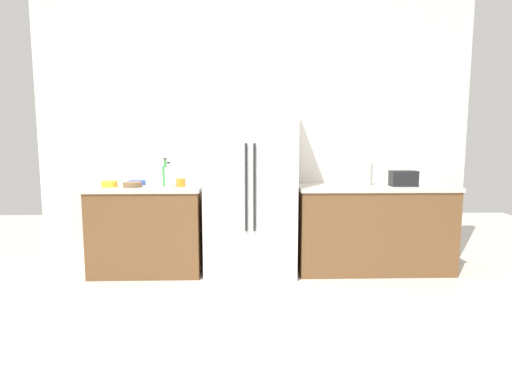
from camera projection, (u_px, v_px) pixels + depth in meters
name	position (u px, v px, depth m)	size (l,w,h in m)	color
ground_plane	(261.00, 328.00, 3.20)	(9.45, 9.45, 0.00)	beige
kitchen_back_panel	(255.00, 129.00, 4.74)	(4.72, 0.10, 3.02)	silver
counter_left	(148.00, 229.00, 4.48)	(1.15, 0.64, 0.91)	brown
counter_right	(373.00, 228.00, 4.55)	(1.63, 0.64, 0.91)	brown
refrigerator	(250.00, 184.00, 4.41)	(0.93, 0.69, 1.88)	white
toaster	(403.00, 178.00, 4.41)	(0.27, 0.15, 0.16)	black
rice_cooker	(362.00, 170.00, 4.49)	(0.23, 0.23, 0.32)	white
bottle_a	(169.00, 177.00, 4.30)	(0.08, 0.08, 0.26)	white
bottle_b	(166.00, 175.00, 4.41)	(0.06, 0.06, 0.29)	green
cup_a	(403.00, 180.00, 4.61)	(0.08, 0.08, 0.09)	teal
cup_b	(181.00, 183.00, 4.37)	(0.09, 0.09, 0.08)	orange
bowl_a	(137.00, 183.00, 4.54)	(0.18, 0.18, 0.05)	blue
bowl_b	(132.00, 185.00, 4.33)	(0.19, 0.19, 0.05)	brown
bowl_c	(109.00, 184.00, 4.35)	(0.16, 0.16, 0.06)	yellow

